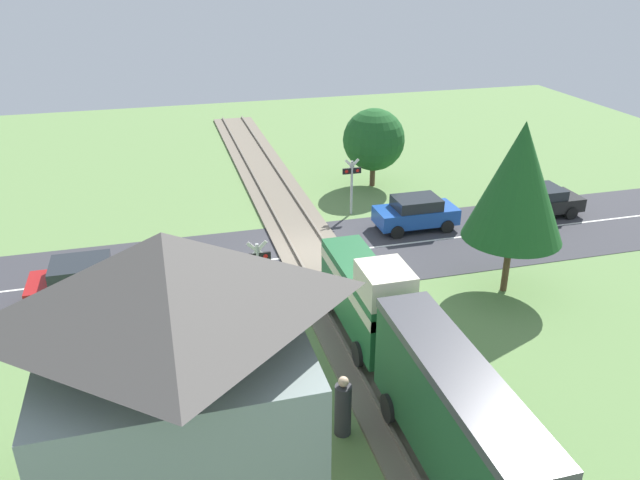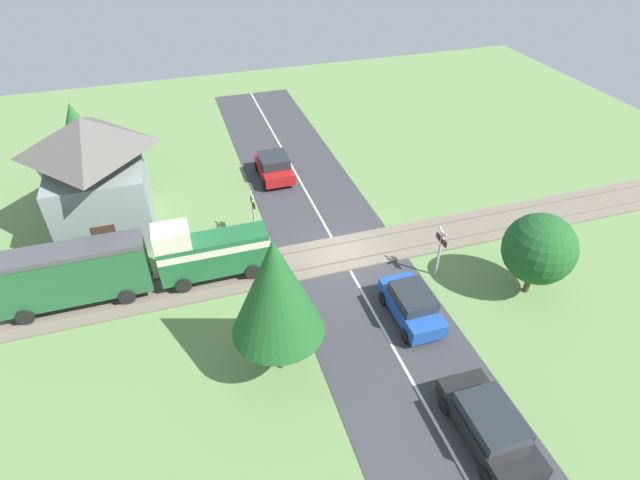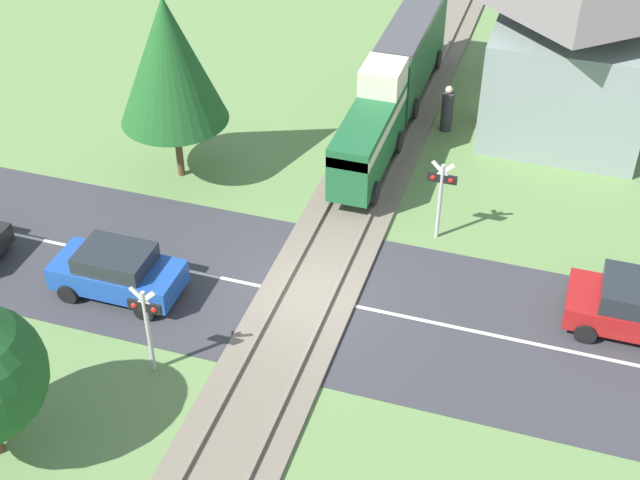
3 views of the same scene
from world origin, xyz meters
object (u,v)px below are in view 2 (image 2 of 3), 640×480
Objects in this scene: pedestrian_by_station at (128,258)px; crossing_signal_west_approach at (440,246)px; car_near_crossing at (412,304)px; car_far_side at (274,166)px; crossing_signal_east_approach at (253,209)px; train at (132,264)px; car_behind_queue at (490,424)px; station_building at (98,179)px.

crossing_signal_west_approach is at bearing -108.65° from pedestrian_by_station.
car_far_side reaches higher than car_near_crossing.
crossing_signal_east_approach reaches higher than pedestrian_by_station.
pedestrian_by_station is (4.83, 14.30, -0.97)m from crossing_signal_west_approach.
car_far_side is at bearing 11.61° from car_near_crossing.
train is 4.40× the size of crossing_signal_east_approach.
crossing_signal_east_approach is at bearing 20.60° from car_behind_queue.
train is 6.18m from station_building.
car_behind_queue is 15.22m from crossing_signal_east_approach.
train is 3.29× the size of car_far_side.
car_near_crossing is at bearing -130.90° from station_building.
car_behind_queue is (-6.12, 0.00, -0.05)m from car_near_crossing.
car_behind_queue is at bearing -159.40° from crossing_signal_east_approach.
crossing_signal_west_approach is 15.13m from pedestrian_by_station.
pedestrian_by_station reaches higher than car_near_crossing.
car_behind_queue is at bearing -138.12° from pedestrian_by_station.
car_near_crossing is (-5.18, -11.46, -1.08)m from train.
pedestrian_by_station is (13.21, 11.84, 0.07)m from car_behind_queue.
car_behind_queue is 17.74m from pedestrian_by_station.
train is at bearing -167.42° from station_building.
car_far_side is 20.34m from car_behind_queue.
car_near_crossing is 0.86× the size of car_behind_queue.
crossing_signal_west_approach is at bearing -155.56° from car_far_side.
station_building is at bearing 106.64° from car_far_side.
car_near_crossing is 1.00× the size of car_far_side.
car_near_crossing is 1.33× the size of crossing_signal_west_approach.
crossing_signal_west_approach is 0.42× the size of station_building.
station_building is at bearing 59.98° from crossing_signal_west_approach.
crossing_signal_east_approach is 1.55× the size of pedestrian_by_station.
crossing_signal_east_approach is (-5.92, 2.46, 0.97)m from car_far_side.
crossing_signal_east_approach reaches higher than car_near_crossing.
crossing_signal_west_approach and crossing_signal_east_approach have the same top height.
station_building is at bearing 13.15° from pedestrian_by_station.
car_behind_queue is 8.79m from crossing_signal_west_approach.
train is at bearing 78.16° from crossing_signal_west_approach.
car_near_crossing is at bearing -168.39° from car_far_side.
station_building reaches higher than crossing_signal_east_approach.
pedestrian_by_station is (7.09, 11.84, 0.02)m from car_near_crossing.
station_building is at bearing 49.10° from car_near_crossing.
station_building is at bearing 68.24° from crossing_signal_east_approach.
station_building is 4.75m from pedestrian_by_station.
station_building is (8.80, 15.23, 1.47)m from crossing_signal_west_approach.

